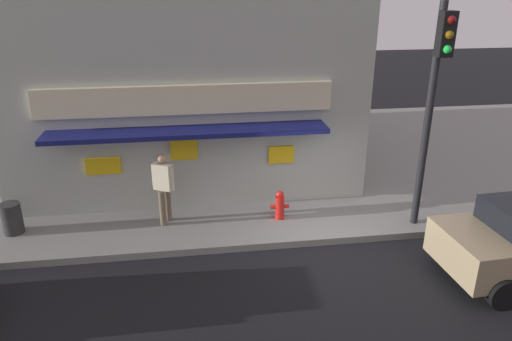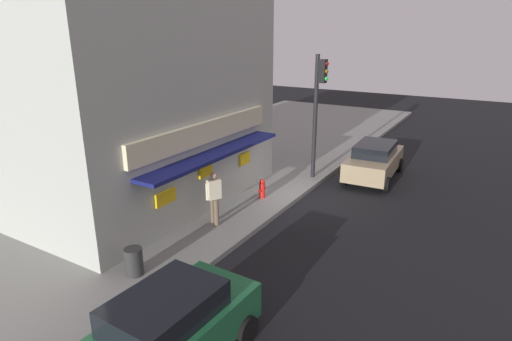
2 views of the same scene
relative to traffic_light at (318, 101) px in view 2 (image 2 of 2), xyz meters
The scene contains 9 objects.
ground_plane 4.40m from the traffic_light, behind, with size 63.46×63.46×0.00m, color black.
sidewalk 6.83m from the traffic_light, 115.56° to the left, with size 42.30×11.41×0.18m, color gray.
corner_building 8.22m from the traffic_light, 132.54° to the left, with size 9.60×9.41×8.10m.
traffic_light is the anchor object (origin of this frame).
fire_hydrant 4.57m from the traffic_light, 166.57° to the left, with size 0.48×0.24×0.77m.
trash_can 10.36m from the traffic_light, behind, with size 0.48×0.48×0.77m, color #2D2D2D.
pedestrian 6.72m from the traffic_light, behind, with size 0.57×0.46×1.84m.
parked_car_tan 3.88m from the traffic_light, 50.87° to the right, with size 4.43×2.25×1.62m.
parked_car_green 12.24m from the traffic_light, behind, with size 4.15×2.12×1.69m.
Camera 2 is at (-14.25, -6.52, 6.44)m, focal length 29.84 mm.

